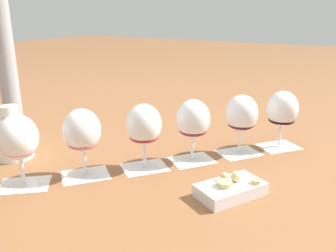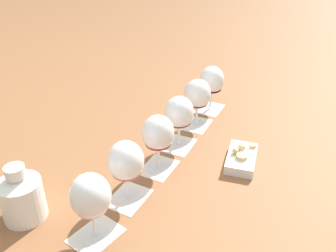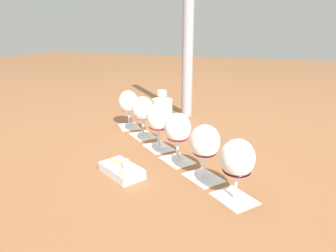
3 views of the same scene
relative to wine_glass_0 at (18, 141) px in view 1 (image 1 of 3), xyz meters
The scene contains 15 objects.
ground_plane 0.39m from the wine_glass_0, 38.74° to the right, with size 8.00×8.00×0.00m, color brown.
tasting_card_0 0.12m from the wine_glass_0, 90.00° to the left, with size 0.15×0.15×0.00m.
tasting_card_1 0.19m from the wine_glass_0, 37.61° to the right, with size 0.15×0.15×0.00m.
tasting_card_2 0.33m from the wine_glass_0, 39.48° to the right, with size 0.15×0.15×0.00m.
tasting_card_3 0.46m from the wine_glass_0, 39.23° to the right, with size 0.15×0.14×0.00m.
tasting_card_4 0.62m from the wine_glass_0, 38.85° to the right, with size 0.15×0.14×0.00m.
tasting_card_5 0.76m from the wine_glass_0, 38.68° to the right, with size 0.15×0.15×0.00m.
wine_glass_0 is the anchor object (origin of this frame).
wine_glass_1 0.15m from the wine_glass_0, 37.61° to the right, with size 0.09×0.09×0.18m.
wine_glass_2 0.31m from the wine_glass_0, 39.48° to the right, with size 0.09×0.09×0.18m.
wine_glass_3 0.45m from the wine_glass_0, 39.23° to the right, with size 0.09×0.09×0.18m.
wine_glass_4 0.60m from the wine_glass_0, 38.85° to the right, with size 0.09×0.09×0.18m.
wine_glass_5 0.75m from the wine_glass_0, 38.68° to the right, with size 0.09×0.09×0.18m.
ceramic_vase 0.21m from the wine_glass_0, 59.38° to the left, with size 0.11×0.11×0.16m.
snack_dish 0.51m from the wine_glass_0, 64.78° to the right, with size 0.18×0.15×0.06m.
Camera 1 is at (-0.78, -0.48, 0.41)m, focal length 38.00 mm.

